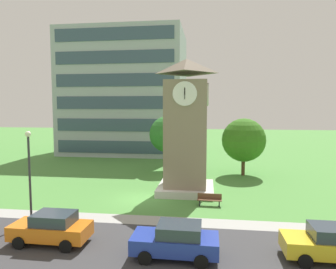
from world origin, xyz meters
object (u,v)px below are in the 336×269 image
Objects in this scene: clock_tower at (186,133)px; parked_car_blue at (176,240)px; street_lamp at (29,167)px; parked_car_yellow at (330,243)px; park_bench at (210,200)px; tree_streetside at (167,134)px; parked_car_orange at (52,228)px; tree_by_building at (244,140)px.

clock_tower is 2.69× the size of parked_car_blue.
clock_tower is at bearing 42.38° from street_lamp.
parked_car_blue is 7.36m from parked_car_yellow.
parked_car_yellow is at bearing -54.99° from clock_tower.
parked_car_yellow is (16.90, -2.57, -2.77)m from street_lamp.
parked_car_yellow is (7.34, 0.63, -0.00)m from parked_car_blue.
parked_car_blue is (-1.66, -8.11, 0.40)m from park_bench.
parked_car_yellow is at bearing -52.82° from park_bench.
street_lamp is (-9.22, -8.41, -1.49)m from clock_tower.
tree_streetside is 20.12m from parked_car_orange.
street_lamp reaches higher than parked_car_blue.
parked_car_blue is at bearing -105.69° from tree_by_building.
park_bench is at bearing -60.04° from clock_tower.
street_lamp is 0.95× the size of tree_by_building.
tree_streetside is 20.65m from parked_car_blue.
clock_tower is 2.72× the size of parked_car_orange.
park_bench is (2.02, -3.50, -4.66)m from clock_tower.
street_lamp is 18.13m from tree_streetside.
parked_car_orange is (-8.47, -7.47, 0.40)m from park_bench.
tree_by_building is (8.44, -1.20, -0.41)m from tree_streetside.
street_lamp reaches higher than parked_car_yellow.
tree_by_building is at bearing 71.35° from park_bench.
clock_tower is 12.37m from parked_car_blue.
street_lamp is at bearing -110.85° from tree_streetside.
clock_tower is at bearing -72.03° from tree_streetside.
tree_streetside is 1.49× the size of parked_car_blue.
parked_car_orange is (-12.12, -18.29, -2.96)m from tree_by_building.
tree_streetside is (-4.78, 12.02, 3.77)m from park_bench.
parked_car_yellow is (14.14, -0.01, 0.00)m from parked_car_orange.
park_bench is 0.29× the size of tree_streetside.
tree_streetside is at bearing 98.80° from parked_car_blue.
tree_by_building is (14.89, 15.74, 0.19)m from street_lamp.
tree_streetside is at bearing 111.68° from park_bench.
tree_streetside is 1.51× the size of parked_car_orange.
tree_by_building is 19.89m from parked_car_blue.
tree_by_building reaches higher than parked_car_yellow.
parked_car_yellow is at bearing -8.63° from street_lamp.
clock_tower is 1.94× the size of street_lamp.
parked_car_orange is at bearing -42.72° from street_lamp.
street_lamp is 1.40× the size of parked_car_orange.
street_lamp is 17.32m from parked_car_yellow.
tree_streetside reaches higher than park_bench.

